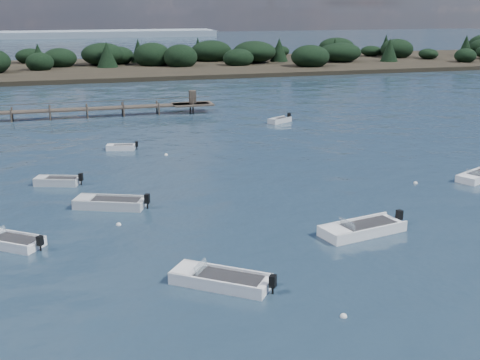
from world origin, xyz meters
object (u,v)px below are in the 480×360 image
object	(u,v)px
dinghy_extra_a	(10,243)
dinghy_mid_white_b	(478,177)
tender_far_white	(121,148)
tender_far_grey	(57,183)
dinghy_mid_white_a	(362,231)
dinghy_mid_grey	(110,205)
tender_far_grey_b	(280,121)
dinghy_near_olive	(221,282)

from	to	relation	value
dinghy_extra_a	dinghy_mid_white_b	world-z (taller)	dinghy_extra_a
tender_far_white	tender_far_grey	bearing A→B (deg)	-119.48
tender_far_grey	dinghy_mid_white_a	bearing A→B (deg)	-41.50
tender_far_grey	tender_far_white	xyz separation A→B (m)	(5.69, 10.06, -0.02)
dinghy_mid_white_b	dinghy_mid_white_a	distance (m)	16.15
tender_far_grey	dinghy_extra_a	distance (m)	11.96
dinghy_mid_grey	dinghy_extra_a	distance (m)	7.94
dinghy_extra_a	tender_far_white	bearing A→B (deg)	69.29
tender_far_white	dinghy_extra_a	world-z (taller)	dinghy_extra_a
dinghy_extra_a	dinghy_mid_grey	bearing A→B (deg)	41.41
dinghy_mid_white_b	tender_far_grey_b	bearing A→B (deg)	105.14
tender_far_grey	dinghy_extra_a	xyz separation A→B (m)	(-2.53, -11.69, -0.01)
dinghy_mid_grey	tender_far_grey_b	world-z (taller)	dinghy_mid_grey
tender_far_grey	dinghy_near_olive	world-z (taller)	dinghy_near_olive
dinghy_mid_grey	tender_far_white	size ratio (longest dim) A/B	1.70
dinghy_mid_grey	tender_far_grey_b	bearing A→B (deg)	49.79
dinghy_extra_a	dinghy_near_olive	bearing A→B (deg)	-38.33
tender_far_white	dinghy_mid_white_b	bearing A→B (deg)	-34.28
dinghy_near_olive	tender_far_white	bearing A→B (deg)	93.86
tender_far_grey_b	dinghy_mid_white_a	xyz separation A→B (m)	(-7.02, -34.04, 0.01)
tender_far_grey_b	dinghy_mid_grey	bearing A→B (deg)	-130.21
dinghy_mid_grey	tender_far_white	world-z (taller)	dinghy_mid_grey
dinghy_mid_grey	dinghy_mid_white_b	size ratio (longest dim) A/B	1.12
tender_far_grey_b	dinghy_near_olive	xyz separation A→B (m)	(-16.83, -38.31, 0.01)
tender_far_grey	dinghy_extra_a	bearing A→B (deg)	-102.23
tender_far_grey_b	dinghy_near_olive	distance (m)	41.85
tender_far_grey_b	dinghy_extra_a	xyz separation A→B (m)	(-27.07, -30.22, -0.01)
dinghy_extra_a	dinghy_mid_white_b	xyz separation A→B (m)	(34.14, 4.08, -0.01)
dinghy_mid_white_a	dinghy_extra_a	bearing A→B (deg)	169.23
dinghy_extra_a	dinghy_mid_white_b	distance (m)	34.38
tender_far_grey_b	tender_far_grey	bearing A→B (deg)	-142.93
tender_far_grey	tender_far_white	distance (m)	11.56
tender_far_grey	dinghy_mid_white_b	xyz separation A→B (m)	(31.61, -7.60, -0.02)
dinghy_mid_white_b	dinghy_near_olive	world-z (taller)	dinghy_near_olive
dinghy_mid_grey	dinghy_extra_a	world-z (taller)	dinghy_mid_grey
tender_far_white	dinghy_mid_white_b	world-z (taller)	dinghy_mid_white_b
dinghy_extra_a	dinghy_near_olive	xyz separation A→B (m)	(10.23, -8.09, 0.01)
dinghy_near_olive	dinghy_mid_white_a	bearing A→B (deg)	23.54
tender_far_grey	dinghy_mid_white_b	bearing A→B (deg)	-13.53
tender_far_grey_b	dinghy_mid_white_b	bearing A→B (deg)	-74.86
tender_far_grey	dinghy_mid_white_a	distance (m)	23.39
dinghy_mid_white_b	tender_far_grey	bearing A→B (deg)	166.47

